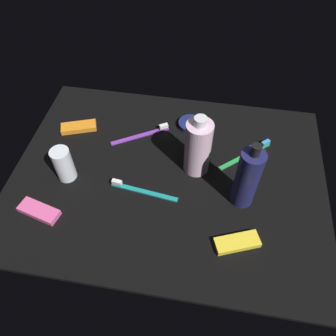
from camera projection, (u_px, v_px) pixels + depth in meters
ground_plane at (168, 176)px, 90.40cm from camera, size 84.00×64.00×1.20cm
lotion_bottle at (247, 178)px, 78.11cm from camera, size 5.75×5.75×20.15cm
bodywash_bottle at (198, 147)px, 85.03cm from camera, size 6.87×6.87×18.36cm
deodorant_stick at (64, 164)px, 85.87cm from camera, size 4.95×4.95×9.88cm
toothbrush_purple at (144, 134)px, 98.79cm from camera, size 16.01×10.36×2.10cm
toothbrush_teal at (140, 190)px, 86.09cm from camera, size 18.01×3.45×2.10cm
toothbrush_green at (248, 154)px, 93.89cm from camera, size 14.32×12.77×2.10cm
snack_bar_yellow at (237, 242)px, 76.69cm from camera, size 11.14×7.58×1.50cm
snack_bar_pink at (39, 211)px, 81.97cm from camera, size 11.07×6.45×1.50cm
snack_bar_orange at (79, 127)px, 100.40cm from camera, size 11.14×7.32×1.50cm
cream_tin_left at (190, 124)px, 101.04cm from camera, size 7.13×7.13×1.68cm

